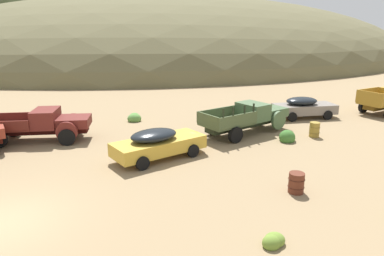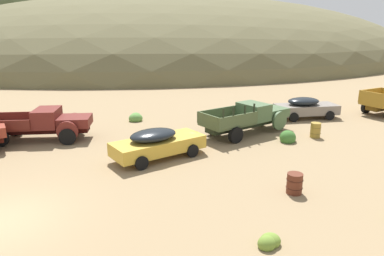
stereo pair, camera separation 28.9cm
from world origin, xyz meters
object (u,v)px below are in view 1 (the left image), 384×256
Objects in this scene: car_primer_gray at (306,107)px; oil_drum_spare at (314,130)px; truck_oxblood at (45,124)px; oil_drum_foreground at (296,183)px; truck_weathered_green at (250,117)px; car_faded_yellow at (161,142)px.

car_primer_gray is 4.99m from oil_drum_spare.
truck_oxblood is 6.93× the size of oil_drum_spare.
car_primer_gray reaches higher than oil_drum_foreground.
truck_oxblood reaches higher than oil_drum_foreground.
truck_weathered_green is at bearing 74.65° from oil_drum_foreground.
oil_drum_spare is at bearing -112.45° from car_primer_gray.
truck_oxblood is 7.49× the size of oil_drum_foreground.
car_primer_gray is 13.29m from oil_drum_foreground.
oil_drum_foreground is at bearing -35.38° from truck_oxblood.
truck_oxblood is at bearing -173.14° from car_primer_gray.
car_primer_gray is 5.83× the size of oil_drum_foreground.
oil_drum_spare is at bearing 48.18° from oil_drum_foreground.
oil_drum_foreground is at bearing -71.62° from car_faded_yellow.
truck_oxblood reaches higher than oil_drum_spare.
oil_drum_spare is 8.38m from oil_drum_foreground.
car_primer_gray is (12.26, 4.82, -0.00)m from car_faded_yellow.
car_faded_yellow and car_primer_gray have the same top height.
car_faded_yellow is at bearing -177.01° from oil_drum_spare.
car_primer_gray is 5.40× the size of oil_drum_spare.
car_faded_yellow is 7.11m from oil_drum_foreground.
oil_drum_spare reaches higher than oil_drum_foreground.
truck_oxblood is at bearing 132.83° from oil_drum_foreground.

